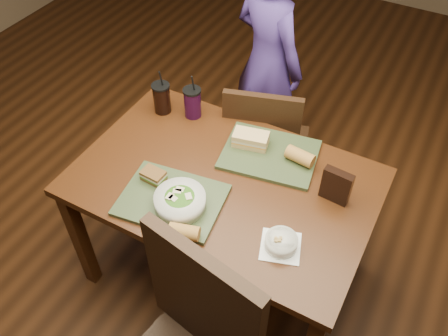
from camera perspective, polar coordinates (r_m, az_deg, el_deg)
The scene contains 15 objects.
ground at distance 2.67m, azimuth 0.00°, elevation -12.23°, with size 6.00×6.00×0.00m, color #381C0B.
dining_table at distance 2.14m, azimuth 0.00°, elevation -2.97°, with size 1.30×0.85×0.75m.
chair_far at distance 2.59m, azimuth 5.15°, elevation 2.78°, with size 0.49×0.50×0.90m.
diner at distance 2.87m, azimuth 5.27°, elevation 12.60°, with size 0.51×0.33×1.39m, color #432C79.
tray_near at distance 1.99m, azimuth -6.30°, elevation -3.85°, with size 0.42×0.32×0.02m, color #313D21.
tray_far at distance 2.17m, azimuth 5.51°, elevation 1.64°, with size 0.42×0.32×0.02m, color #313D21.
salad_bowl at distance 1.93m, azimuth -5.32°, elevation -3.90°, with size 0.21×0.21×0.07m.
soup_bowl at distance 1.84m, azimuth 6.88°, elevation -8.88°, with size 0.19×0.19×0.06m.
sandwich_near at distance 2.05m, azimuth -8.49°, elevation -0.92°, with size 0.10×0.07×0.05m.
sandwich_far at distance 2.18m, azimuth 3.23°, elevation 3.48°, with size 0.18×0.12×0.06m.
baguette_near at distance 1.84m, azimuth -4.81°, elevation -7.66°, with size 0.06×0.06×0.12m, color #AD7533.
baguette_far at distance 2.12m, azimuth 9.13°, elevation 1.38°, with size 0.06×0.06×0.13m, color #AD7533.
cup_cola at distance 2.38m, azimuth -7.50°, elevation 8.36°, with size 0.09×0.09×0.24m.
cup_berry at distance 2.34m, azimuth -3.81°, elevation 7.88°, with size 0.09×0.09×0.24m.
chip_bag at distance 1.99m, azimuth 13.36°, elevation -2.12°, with size 0.12×0.04×0.16m, color black.
Camera 1 is at (0.67, -1.22, 2.28)m, focal length 38.00 mm.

